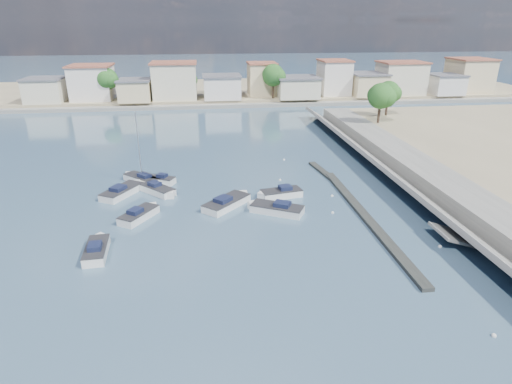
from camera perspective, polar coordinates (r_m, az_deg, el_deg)
ground at (r=70.86m, az=0.32°, el=6.61°), size 400.00×400.00×0.00m
seawall_walkway at (r=52.30m, az=25.07°, el=-0.15°), size 5.00×90.00×1.80m
breakwater at (r=47.25m, az=13.09°, el=-1.79°), size 2.00×31.02×0.35m
far_shore_land at (r=121.43m, az=-3.00°, el=13.37°), size 160.00×40.00×1.40m
far_shore_quay at (r=100.83m, az=-2.04°, el=11.45°), size 160.00×2.50×0.80m
far_town at (r=107.40m, az=3.51°, el=14.52°), size 113.01×12.80×8.35m
shore_trees at (r=98.21m, az=3.09°, el=14.59°), size 74.56×38.32×7.92m
motorboat_a at (r=39.61m, az=-20.43°, el=-7.18°), size 2.05×5.04×1.48m
motorboat_b at (r=45.06m, az=-15.15°, el=-2.91°), size 3.96×4.78×1.48m
motorboat_c at (r=44.80m, az=2.48°, el=-2.26°), size 5.84×4.42×1.48m
motorboat_d at (r=48.68m, az=3.11°, el=-0.24°), size 5.29×2.74×1.48m
motorboat_e at (r=51.70m, az=-17.24°, el=0.12°), size 4.61×5.76×1.48m
motorboat_f at (r=54.13m, az=-12.90°, el=1.55°), size 4.13×3.03×1.48m
motorboat_g at (r=50.78m, az=-12.81°, el=0.18°), size 4.45×4.58×1.48m
motorboat_h at (r=46.42m, az=-3.70°, el=-1.40°), size 5.57×5.72×1.48m
sailboat at (r=55.00m, az=-15.10°, el=1.71°), size 4.98×4.90×9.00m
mooring_buoys at (r=46.60m, az=11.42°, el=-2.15°), size 11.38×38.39×0.32m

